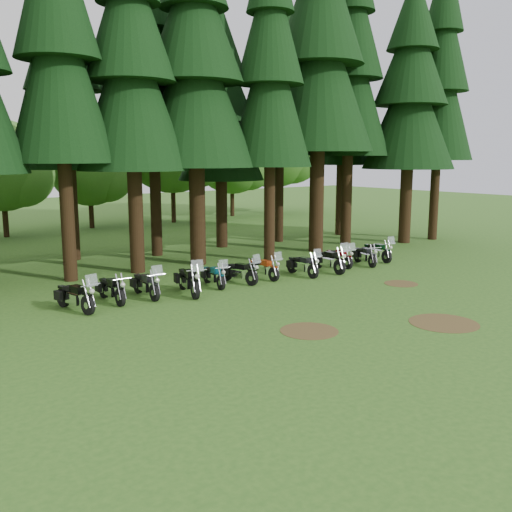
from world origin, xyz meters
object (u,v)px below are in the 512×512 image
object	(u,v)px
motorcycle_8	(328,261)
motorcycle_6	(263,269)
motorcycle_10	(365,256)
motorcycle_11	(377,252)
motorcycle_9	(339,258)
motorcycle_2	(146,285)
motorcycle_7	(303,266)
motorcycle_5	(239,273)
motorcycle_3	(189,281)
motorcycle_4	(214,276)
motorcycle_0	(75,297)
motorcycle_1	(111,290)

from	to	relation	value
motorcycle_8	motorcycle_6	bearing A→B (deg)	174.75
motorcycle_10	motorcycle_11	world-z (taller)	motorcycle_11
motorcycle_6	motorcycle_9	bearing A→B (deg)	-2.27
motorcycle_2	motorcycle_7	world-z (taller)	motorcycle_2
motorcycle_2	motorcycle_5	bearing A→B (deg)	0.69
motorcycle_8	motorcycle_10	bearing A→B (deg)	8.03
motorcycle_3	motorcycle_8	world-z (taller)	motorcycle_3
motorcycle_3	motorcycle_4	world-z (taller)	motorcycle_3
motorcycle_0	motorcycle_7	world-z (taller)	motorcycle_0
motorcycle_0	motorcycle_4	size ratio (longest dim) A/B	1.13
motorcycle_0	motorcycle_3	world-z (taller)	motorcycle_3
motorcycle_1	motorcycle_10	size ratio (longest dim) A/B	1.08
motorcycle_2	motorcycle_4	bearing A→B (deg)	1.83
motorcycle_1	motorcycle_9	bearing A→B (deg)	-0.71
motorcycle_3	motorcycle_0	bearing A→B (deg)	-169.55
motorcycle_4	motorcycle_10	xyz separation A→B (m)	(8.47, -0.54, 0.01)
motorcycle_3	motorcycle_10	size ratio (longest dim) A/B	1.22
motorcycle_5	motorcycle_10	bearing A→B (deg)	-14.76
motorcycle_8	motorcycle_9	size ratio (longest dim) A/B	1.16
motorcycle_1	motorcycle_9	size ratio (longest dim) A/B	1.06
motorcycle_0	motorcycle_7	bearing A→B (deg)	-13.38
motorcycle_2	motorcycle_5	xyz separation A→B (m)	(4.21, -0.15, -0.02)
motorcycle_10	motorcycle_11	distance (m)	1.38
motorcycle_1	motorcycle_10	distance (m)	12.84
motorcycle_0	motorcycle_11	distance (m)	15.65
motorcycle_6	motorcycle_3	bearing A→B (deg)	-174.18
motorcycle_5	motorcycle_10	xyz separation A→B (m)	(7.29, -0.43, -0.02)
motorcycle_2	motorcycle_6	size ratio (longest dim) A/B	1.07
motorcycle_8	motorcycle_10	world-z (taller)	motorcycle_8
motorcycle_6	motorcycle_11	bearing A→B (deg)	-2.39
motorcycle_2	motorcycle_10	xyz separation A→B (m)	(11.50, -0.58, -0.03)
motorcycle_4	motorcycle_10	distance (m)	8.49
motorcycle_1	motorcycle_5	world-z (taller)	motorcycle_5
motorcycle_8	motorcycle_10	xyz separation A→B (m)	(2.61, 0.11, -0.07)
motorcycle_0	motorcycle_10	distance (m)	14.32
motorcycle_5	motorcycle_8	size ratio (longest dim) A/B	0.89
motorcycle_1	motorcycle_2	size ratio (longest dim) A/B	0.98
motorcycle_6	motorcycle_7	distance (m)	1.86
motorcycle_1	motorcycle_7	xyz separation A→B (m)	(8.68, -0.76, -0.00)
motorcycle_8	motorcycle_9	bearing A→B (deg)	29.36
motorcycle_3	motorcycle_6	size ratio (longest dim) A/B	1.18
motorcycle_6	motorcycle_10	size ratio (longest dim) A/B	1.03
motorcycle_8	motorcycle_2	bearing A→B (deg)	-178.96
motorcycle_5	motorcycle_10	distance (m)	7.30
motorcycle_0	motorcycle_1	world-z (taller)	motorcycle_0
motorcycle_8	motorcycle_10	size ratio (longest dim) A/B	1.18
motorcycle_9	motorcycle_0	bearing A→B (deg)	-171.54
motorcycle_10	motorcycle_3	bearing A→B (deg)	-160.71
motorcycle_4	motorcycle_2	bearing A→B (deg)	-171.64
motorcycle_1	motorcycle_7	world-z (taller)	motorcycle_7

